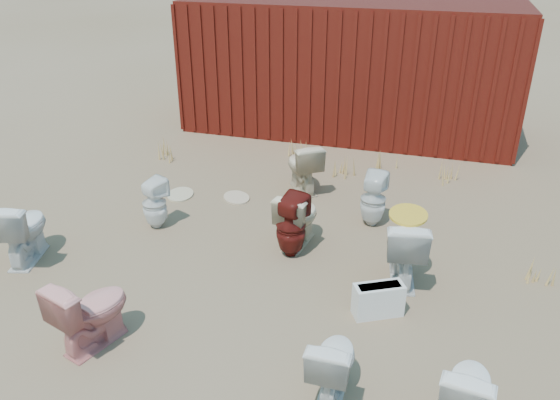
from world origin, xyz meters
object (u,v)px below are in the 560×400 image
(toilet_front_a, at_px, (22,229))
(toilet_back_yellowlid, at_px, (404,248))
(toilet_front_e, at_px, (467,392))
(toilet_back_beige_left, at_px, (303,166))
(toilet_back_a, at_px, (155,204))
(toilet_back_beige_right, at_px, (298,217))
(shipping_container, at_px, (350,66))
(loose_tank, at_px, (378,300))
(toilet_front_pink, at_px, (91,311))
(toilet_front_c, at_px, (333,363))
(toilet_back_e, at_px, (373,199))
(toilet_front_maroon, at_px, (291,226))

(toilet_front_a, distance_m, toilet_back_yellowlid, 4.38)
(toilet_front_e, height_order, toilet_back_beige_left, toilet_back_beige_left)
(toilet_back_a, bearing_deg, toilet_back_beige_right, -152.52)
(shipping_container, distance_m, loose_tank, 6.01)
(toilet_front_a, distance_m, toilet_front_pink, 1.94)
(toilet_front_pink, relative_size, toilet_front_e, 1.09)
(toilet_front_e, bearing_deg, toilet_front_c, 6.19)
(toilet_back_beige_left, distance_m, toilet_back_yellowlid, 2.56)
(toilet_front_pink, bearing_deg, shipping_container, -81.73)
(toilet_back_a, relative_size, toilet_back_e, 0.93)
(toilet_back_a, distance_m, toilet_back_beige_left, 2.27)
(toilet_back_a, height_order, toilet_back_beige_right, toilet_back_beige_right)
(toilet_back_yellowlid, xyz_separation_m, loose_tank, (-0.17, -0.70, -0.23))
(toilet_back_beige_left, bearing_deg, toilet_front_maroon, 65.66)
(shipping_container, relative_size, toilet_back_a, 8.77)
(toilet_back_yellowlid, bearing_deg, shipping_container, -81.56)
(toilet_front_c, xyz_separation_m, loose_tank, (0.23, 1.17, -0.15))
(toilet_back_a, bearing_deg, toilet_back_yellowlid, -161.70)
(toilet_front_e, bearing_deg, toilet_back_beige_left, -51.23)
(toilet_back_a, relative_size, toilet_back_yellowlid, 0.85)
(toilet_front_c, bearing_deg, toilet_back_e, -87.66)
(toilet_front_c, height_order, toilet_back_yellowlid, toilet_back_yellowlid)
(toilet_back_a, bearing_deg, toilet_back_beige_left, -109.41)
(shipping_container, bearing_deg, loose_tank, -76.48)
(toilet_back_beige_right, distance_m, toilet_back_yellowlid, 1.38)
(shipping_container, height_order, toilet_front_pink, shipping_container)
(toilet_back_beige_right, xyz_separation_m, toilet_back_yellowlid, (1.32, -0.42, 0.04))
(shipping_container, height_order, toilet_back_e, shipping_container)
(toilet_back_beige_left, distance_m, toilet_back_beige_right, 1.57)
(toilet_front_e, relative_size, toilet_back_a, 1.00)
(toilet_front_c, bearing_deg, loose_tank, -100.65)
(toilet_front_a, bearing_deg, toilet_front_e, 152.30)
(toilet_front_pink, bearing_deg, toilet_back_beige_left, -87.29)
(toilet_front_pink, relative_size, toilet_back_beige_left, 0.98)
(toilet_back_e, bearing_deg, toilet_back_a, 25.41)
(toilet_front_c, relative_size, toilet_back_beige_left, 0.85)
(shipping_container, xyz_separation_m, toilet_back_yellowlid, (1.56, -5.05, -0.80))
(loose_tank, bearing_deg, toilet_front_pink, 177.21)
(toilet_back_a, xyz_separation_m, toilet_back_e, (2.70, 0.89, 0.02))
(toilet_front_e, distance_m, toilet_back_beige_left, 4.50)
(toilet_front_pink, bearing_deg, loose_tank, -136.95)
(toilet_front_e, bearing_deg, shipping_container, -64.50)
(toilet_back_a, bearing_deg, shipping_container, -85.61)
(shipping_container, relative_size, toilet_front_e, 8.78)
(toilet_front_maroon, bearing_deg, toilet_back_e, -111.37)
(toilet_front_pink, xyz_separation_m, toilet_back_e, (2.15, 3.08, -0.01))
(loose_tank, bearing_deg, toilet_front_maroon, 115.22)
(toilet_front_pink, relative_size, toilet_back_e, 1.02)
(toilet_front_c, relative_size, toilet_back_beige_right, 0.89)
(toilet_back_beige_left, bearing_deg, toilet_back_yellowlid, 95.58)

